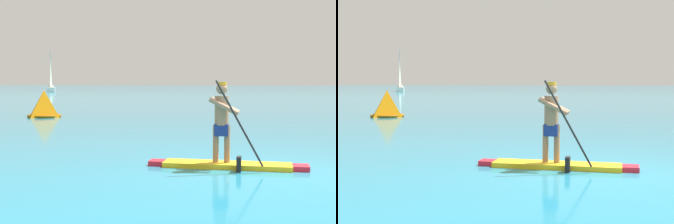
# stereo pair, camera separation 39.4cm
# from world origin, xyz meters

# --- Properties ---
(ground) EXTENTS (440.00, 440.00, 0.00)m
(ground) POSITION_xyz_m (0.00, 0.00, 0.00)
(ground) COLOR teal
(paddleboarder_mid_center) EXTENTS (2.97, 0.77, 1.68)m
(paddleboarder_mid_center) POSITION_xyz_m (-0.96, 0.24, 0.39)
(paddleboarder_mid_center) COLOR yellow
(paddleboarder_mid_center) RESTS_ON ground
(race_marker_buoy) EXTENTS (1.59, 1.59, 1.23)m
(race_marker_buoy) POSITION_xyz_m (-10.08, 11.37, 0.55)
(race_marker_buoy) COLOR orange
(race_marker_buoy) RESTS_ON ground
(sailboat_left_horizon) EXTENTS (2.93, 4.50, 6.84)m
(sailboat_left_horizon) POSITION_xyz_m (-35.15, 65.03, 0.89)
(sailboat_left_horizon) COLOR white
(sailboat_left_horizon) RESTS_ON ground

